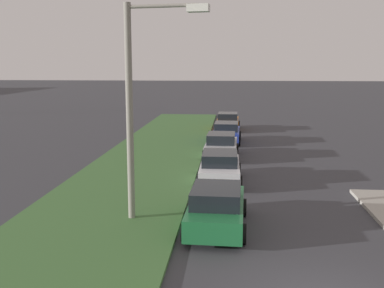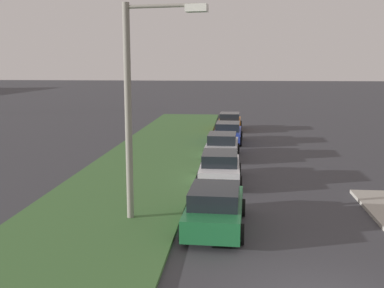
{
  "view_description": "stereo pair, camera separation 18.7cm",
  "coord_description": "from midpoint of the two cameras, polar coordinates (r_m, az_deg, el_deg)",
  "views": [
    {
      "loc": [
        -9.85,
        2.25,
        5.48
      ],
      "look_at": [
        11.1,
        4.08,
        1.84
      ],
      "focal_mm": 43.06,
      "sensor_mm": 36.0,
      "label": 1
    },
    {
      "loc": [
        -9.84,
        2.07,
        5.48
      ],
      "look_at": [
        11.1,
        4.08,
        1.84
      ],
      "focal_mm": 43.06,
      "sensor_mm": 36.0,
      "label": 2
    }
  ],
  "objects": [
    {
      "name": "parked_car_orange",
      "position": [
        39.1,
        4.82,
        2.78
      ],
      "size": [
        4.33,
        2.07,
        1.47
      ],
      "rotation": [
        0.0,
        0.0,
        -0.02
      ],
      "color": "orange",
      "rests_on": "ground"
    },
    {
      "name": "streetlight",
      "position": [
        15.75,
        -6.4,
        5.78
      ],
      "size": [
        0.68,
        2.87,
        7.5
      ],
      "color": "gray",
      "rests_on": "ground"
    },
    {
      "name": "parked_car_green",
      "position": [
        15.67,
        3.19,
        -7.9
      ],
      "size": [
        4.35,
        2.12,
        1.47
      ],
      "rotation": [
        0.0,
        0.0,
        -0.03
      ],
      "color": "#1E6B38",
      "rests_on": "ground"
    },
    {
      "name": "grass_median",
      "position": [
        21.12,
        -7.87,
        -5.15
      ],
      "size": [
        60.0,
        6.0,
        0.12
      ],
      "primitive_type": "cube",
      "color": "#3D6633",
      "rests_on": "ground"
    },
    {
      "name": "parked_car_silver",
      "position": [
        27.44,
        3.95,
        -0.21
      ],
      "size": [
        4.34,
        2.1,
        1.47
      ],
      "rotation": [
        0.0,
        0.0,
        -0.02
      ],
      "color": "#B2B5BA",
      "rests_on": "ground"
    },
    {
      "name": "parked_car_blue",
      "position": [
        32.67,
        4.63,
        1.4
      ],
      "size": [
        4.35,
        2.12,
        1.47
      ],
      "rotation": [
        0.0,
        0.0,
        -0.03
      ],
      "color": "#23389E",
      "rests_on": "ground"
    },
    {
      "name": "parked_car_white",
      "position": [
        21.66,
        3.72,
        -2.91
      ],
      "size": [
        4.32,
        2.05,
        1.47
      ],
      "rotation": [
        0.0,
        0.0,
        0.01
      ],
      "color": "silver",
      "rests_on": "ground"
    }
  ]
}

